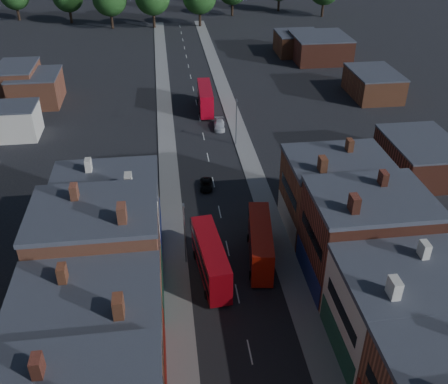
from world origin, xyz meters
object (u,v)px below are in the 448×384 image
object	(u,v)px
bus_0	(211,258)
bus_2	(205,98)
bus_1	(260,242)
car_3	(219,125)
car_2	(206,185)

from	to	relation	value
bus_0	bus_2	distance (m)	48.67
bus_0	bus_2	xyz separation A→B (m)	(4.03, 48.51, 0.04)
bus_1	bus_2	xyz separation A→B (m)	(-2.00, 46.31, 0.06)
bus_0	bus_1	distance (m)	6.42
bus_0	car_3	distance (m)	40.10
bus_1	car_3	size ratio (longest dim) A/B	2.31
bus_1	car_2	world-z (taller)	bus_1
car_2	bus_1	bearing A→B (deg)	-69.50
bus_1	car_2	distance (m)	17.77
bus_0	bus_2	bearing A→B (deg)	79.52
car_2	car_3	world-z (taller)	car_3
bus_1	bus_2	bearing A→B (deg)	100.22
bus_1	bus_0	bearing A→B (deg)	-152.23
bus_0	car_2	distance (m)	19.37
bus_2	car_3	world-z (taller)	bus_2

